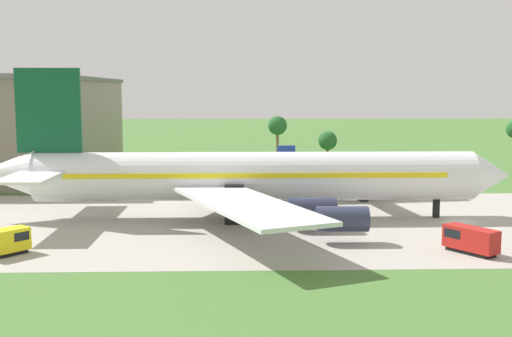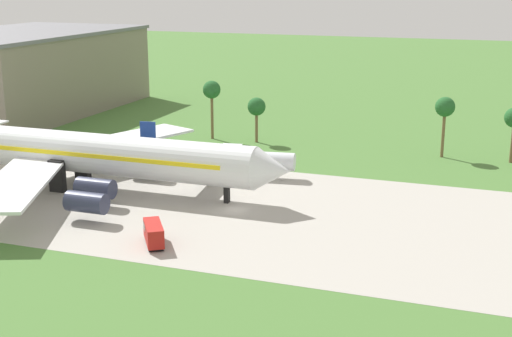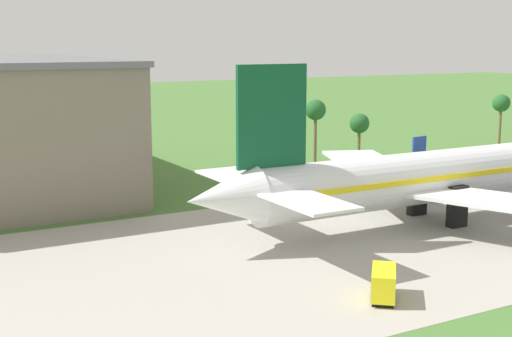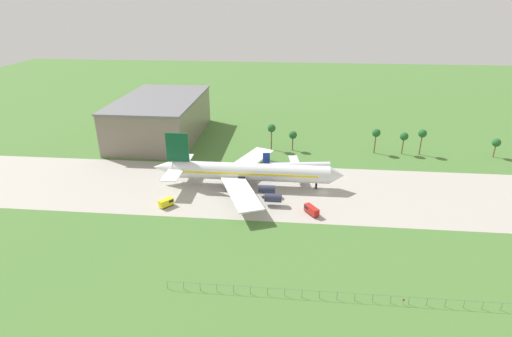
{
  "view_description": "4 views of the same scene",
  "coord_description": "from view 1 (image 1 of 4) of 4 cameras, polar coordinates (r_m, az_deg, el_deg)",
  "views": [
    {
      "loc": [
        -28.68,
        -80.15,
        16.73
      ],
      "look_at": [
        -26.24,
        2.57,
        6.63
      ],
      "focal_mm": 45.0,
      "sensor_mm": 36.0,
      "label": 1
    },
    {
      "loc": [
        34.97,
        -90.02,
        32.3
      ],
      "look_at": [
        2.16,
        2.57,
        5.63
      ],
      "focal_mm": 50.0,
      "sensor_mm": 36.0,
      "label": 2
    },
    {
      "loc": [
        -90.48,
        -61.09,
        21.94
      ],
      "look_at": [
        -54.64,
        2.57,
        8.8
      ],
      "focal_mm": 50.0,
      "sensor_mm": 36.0,
      "label": 3
    },
    {
      "loc": [
        -11.6,
        -128.71,
        64.36
      ],
      "look_at": [
        -24.5,
        5.0,
        6.0
      ],
      "focal_mm": 28.0,
      "sensor_mm": 36.0,
      "label": 4
    }
  ],
  "objects": [
    {
      "name": "fuel_truck",
      "position": [
        70.11,
        18.44,
        -5.98
      ],
      "size": [
        4.85,
        5.89,
        2.73
      ],
      "color": "black",
      "rests_on": "ground_plane"
    },
    {
      "name": "jet_airliner",
      "position": [
        83.47,
        -0.89,
        -0.73
      ],
      "size": [
        69.78,
        56.71,
        19.57
      ],
      "color": "white",
      "rests_on": "ground_plane"
    },
    {
      "name": "ground_plane",
      "position": [
        86.75,
        17.71,
        -4.5
      ],
      "size": [
        600.0,
        600.0,
        0.0
      ],
      "primitive_type": "plane",
      "color": "#477233"
    },
    {
      "name": "terminal_building",
      "position": [
        142.34,
        -21.1,
        3.67
      ],
      "size": [
        36.72,
        61.2,
        19.43
      ],
      "color": "slate",
      "rests_on": "ground_plane"
    },
    {
      "name": "regional_aircraft",
      "position": [
        99.04,
        9.35,
        -1.2
      ],
      "size": [
        26.52,
        24.0,
        8.61
      ],
      "color": "silver",
      "rests_on": "ground_plane"
    },
    {
      "name": "taxiway_strip",
      "position": [
        86.75,
        17.71,
        -4.49
      ],
      "size": [
        320.0,
        44.0,
        0.02
      ],
      "color": "#A8A399",
      "rests_on": "ground_plane"
    },
    {
      "name": "baggage_tug",
      "position": [
        70.43,
        -21.33,
        -6.06
      ],
      "size": [
        4.65,
        4.99,
        2.71
      ],
      "color": "black",
      "rests_on": "ground_plane"
    }
  ]
}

